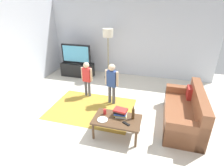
{
  "coord_description": "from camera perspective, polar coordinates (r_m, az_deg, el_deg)",
  "views": [
    {
      "loc": [
        1.18,
        -3.63,
        2.74
      ],
      "look_at": [
        0.0,
        0.6,
        0.65
      ],
      "focal_mm": 29.46,
      "sensor_mm": 36.0,
      "label": 1
    }
  ],
  "objects": [
    {
      "name": "ground",
      "position": [
        4.7,
        -2.0,
        -10.23
      ],
      "size": [
        7.8,
        7.8,
        0.0
      ],
      "primitive_type": "plane",
      "color": "beige"
    },
    {
      "name": "wall_back",
      "position": [
        6.88,
        5.55,
        13.65
      ],
      "size": [
        6.0,
        0.12,
        2.7
      ],
      "primitive_type": "cube",
      "color": "silver",
      "rests_on": "ground"
    },
    {
      "name": "area_rug",
      "position": [
        5.05,
        -6.33,
        -7.54
      ],
      "size": [
        2.2,
        1.6,
        0.01
      ],
      "primitive_type": "cube",
      "color": "#B28C33",
      "rests_on": "ground"
    },
    {
      "name": "tv_stand",
      "position": [
        7.11,
        -10.62,
        4.41
      ],
      "size": [
        1.2,
        0.44,
        0.5
      ],
      "color": "black",
      "rests_on": "ground"
    },
    {
      "name": "tv",
      "position": [
        6.9,
        -11.09,
        9.03
      ],
      "size": [
        1.1,
        0.28,
        0.71
      ],
      "color": "black",
      "rests_on": "tv_stand"
    },
    {
      "name": "couch",
      "position": [
        4.65,
        22.04,
        -8.47
      ],
      "size": [
        0.8,
        1.8,
        0.86
      ],
      "color": "brown",
      "rests_on": "ground"
    },
    {
      "name": "floor_lamp",
      "position": [
        6.47,
        -1.27,
        14.76
      ],
      "size": [
        0.36,
        0.36,
        1.78
      ],
      "color": "#262626",
      "rests_on": "ground"
    },
    {
      "name": "child_near_tv",
      "position": [
        5.41,
        -7.82,
        2.42
      ],
      "size": [
        0.36,
        0.17,
        1.07
      ],
      "color": "#4C4C59",
      "rests_on": "ground"
    },
    {
      "name": "child_center",
      "position": [
        4.95,
        -0.07,
        1.11
      ],
      "size": [
        0.39,
        0.19,
        1.17
      ],
      "color": "#4C4C59",
      "rests_on": "ground"
    },
    {
      "name": "coffee_table",
      "position": [
        3.96,
        1.55,
        -11.31
      ],
      "size": [
        1.0,
        0.6,
        0.42
      ],
      "color": "#513823",
      "rests_on": "ground"
    },
    {
      "name": "book_stack",
      "position": [
        3.97,
        2.66,
        -8.85
      ],
      "size": [
        0.3,
        0.25,
        0.17
      ],
      "color": "white",
      "rests_on": "coffee_table"
    },
    {
      "name": "bottle",
      "position": [
        3.89,
        6.58,
        -9.13
      ],
      "size": [
        0.06,
        0.06,
        0.29
      ],
      "color": "#4C3319",
      "rests_on": "coffee_table"
    },
    {
      "name": "tv_remote",
      "position": [
        3.79,
        4.4,
        -12.15
      ],
      "size": [
        0.17,
        0.13,
        0.02
      ],
      "primitive_type": "cube",
      "rotation": [
        0.0,
        0.0,
        -0.51
      ],
      "color": "black",
      "rests_on": "coffee_table"
    },
    {
      "name": "soda_can",
      "position": [
        4.04,
        -2.25,
        -8.57
      ],
      "size": [
        0.07,
        0.07,
        0.12
      ],
      "primitive_type": "cylinder",
      "color": "red",
      "rests_on": "coffee_table"
    },
    {
      "name": "plate",
      "position": [
        3.9,
        -2.94,
        -10.98
      ],
      "size": [
        0.22,
        0.22,
        0.02
      ],
      "color": "white",
      "rests_on": "coffee_table"
    }
  ]
}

